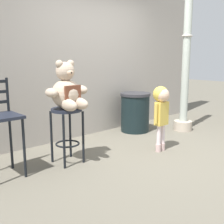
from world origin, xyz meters
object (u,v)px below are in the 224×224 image
(teddy_bear, at_px, (67,91))
(bar_stool_with_teddy, at_px, (67,124))
(trash_bin, at_px, (135,112))
(child_walking, at_px, (161,105))
(lamppost, at_px, (186,66))

(teddy_bear, bearing_deg, bar_stool_with_teddy, 90.00)
(trash_bin, bearing_deg, teddy_bear, -164.25)
(teddy_bear, relative_size, child_walking, 0.64)
(bar_stool_with_teddy, xyz_separation_m, trash_bin, (1.86, 0.50, -0.16))
(teddy_bear, xyz_separation_m, trash_bin, (1.86, 0.53, -0.60))
(bar_stool_with_teddy, height_order, teddy_bear, teddy_bear)
(child_walking, xyz_separation_m, lamppost, (1.31, 0.46, 0.52))
(teddy_bear, height_order, lamppost, lamppost)
(trash_bin, bearing_deg, bar_stool_with_teddy, -165.10)
(bar_stool_with_teddy, height_order, trash_bin, bar_stool_with_teddy)
(bar_stool_with_teddy, bearing_deg, child_walking, -22.90)
(bar_stool_with_teddy, xyz_separation_m, teddy_bear, (0.00, -0.03, 0.44))
(bar_stool_with_teddy, xyz_separation_m, child_walking, (1.29, -0.55, 0.18))
(teddy_bear, distance_m, child_walking, 1.42)
(child_walking, bearing_deg, lamppost, 26.15)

